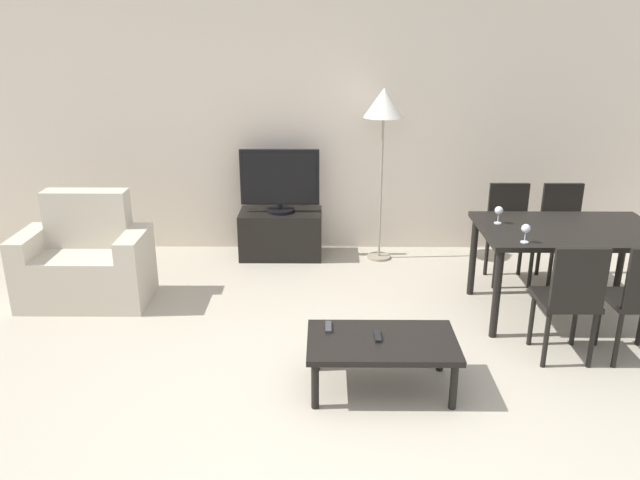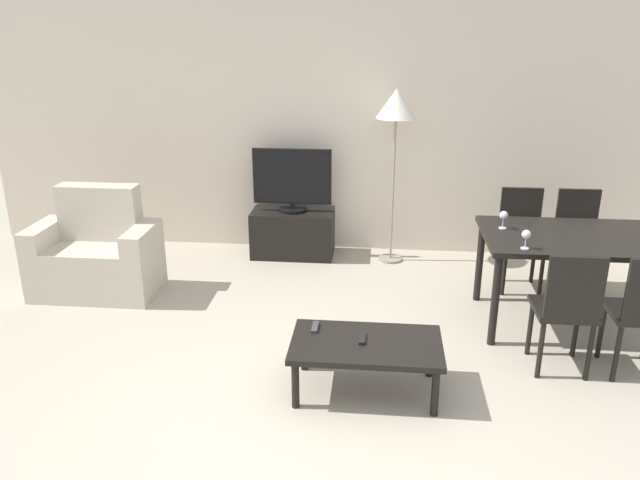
{
  "view_description": "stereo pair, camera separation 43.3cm",
  "coord_description": "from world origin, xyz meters",
  "views": [
    {
      "loc": [
        -0.03,
        -3.17,
        2.34
      ],
      "look_at": [
        -0.06,
        1.61,
        0.65
      ],
      "focal_mm": 35.0,
      "sensor_mm": 36.0,
      "label": 1
    },
    {
      "loc": [
        0.41,
        -3.15,
        2.34
      ],
      "look_at": [
        -0.06,
        1.61,
        0.65
      ],
      "focal_mm": 35.0,
      "sensor_mm": 36.0,
      "label": 2
    }
  ],
  "objects": [
    {
      "name": "dining_chair_far",
      "position": [
        2.2,
        2.37,
        0.51
      ],
      "size": [
        0.4,
        0.4,
        0.91
      ],
      "color": "black",
      "rests_on": "ground_plane"
    },
    {
      "name": "ground_plane",
      "position": [
        0.0,
        0.0,
        0.0
      ],
      "size": [
        18.0,
        18.0,
        0.0
      ],
      "primitive_type": "plane",
      "color": "#B2A893"
    },
    {
      "name": "floor_lamp",
      "position": [
        0.54,
        2.9,
        1.53
      ],
      "size": [
        0.39,
        0.39,
        1.73
      ],
      "color": "gray",
      "rests_on": "ground_plane"
    },
    {
      "name": "dining_chair_near",
      "position": [
        1.7,
        0.83,
        0.51
      ],
      "size": [
        0.4,
        0.4,
        0.91
      ],
      "color": "black",
      "rests_on": "ground_plane"
    },
    {
      "name": "wine_glass_center",
      "position": [
        1.48,
        1.25,
        0.86
      ],
      "size": [
        0.07,
        0.07,
        0.15
      ],
      "color": "silver",
      "rests_on": "dining_table"
    },
    {
      "name": "tv",
      "position": [
        -0.48,
        2.96,
        0.81
      ],
      "size": [
        0.8,
        0.28,
        0.65
      ],
      "color": "black",
      "rests_on": "tv_stand"
    },
    {
      "name": "remote_secondary",
      "position": [
        0.0,
        0.62,
        0.38
      ],
      "size": [
        0.04,
        0.15,
        0.02
      ],
      "color": "#38383D",
      "rests_on": "coffee_table"
    },
    {
      "name": "remote_primary",
      "position": [
        0.32,
        0.49,
        0.38
      ],
      "size": [
        0.04,
        0.15,
        0.02
      ],
      "color": "black",
      "rests_on": "coffee_table"
    },
    {
      "name": "tv_stand",
      "position": [
        -0.48,
        2.96,
        0.24
      ],
      "size": [
        0.84,
        0.46,
        0.48
      ],
      "color": "black",
      "rests_on": "ground_plane"
    },
    {
      "name": "armchair",
      "position": [
        -2.1,
        1.85,
        0.34
      ],
      "size": [
        1.08,
        0.6,
        0.96
      ],
      "color": "beige",
      "rests_on": "ground_plane"
    },
    {
      "name": "wine_glass_left",
      "position": [
        1.4,
        1.72,
        0.86
      ],
      "size": [
        0.07,
        0.07,
        0.15
      ],
      "color": "silver",
      "rests_on": "dining_table"
    },
    {
      "name": "wall_back",
      "position": [
        0.0,
        3.26,
        1.35
      ],
      "size": [
        7.57,
        0.06,
        2.7
      ],
      "color": "beige",
      "rests_on": "ground_plane"
    },
    {
      "name": "dining_table",
      "position": [
        1.95,
        1.6,
        0.68
      ],
      "size": [
        1.43,
        0.93,
        0.76
      ],
      "color": "black",
      "rests_on": "ground_plane"
    },
    {
      "name": "dining_chair_far_left",
      "position": [
        1.7,
        2.37,
        0.51
      ],
      "size": [
        0.4,
        0.4,
        0.91
      ],
      "color": "black",
      "rests_on": "ground_plane"
    },
    {
      "name": "coffee_table",
      "position": [
        0.35,
        0.46,
        0.32
      ],
      "size": [
        0.98,
        0.57,
        0.37
      ],
      "color": "black",
      "rests_on": "ground_plane"
    }
  ]
}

